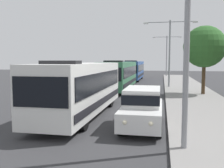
# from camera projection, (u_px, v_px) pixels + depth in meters

# --- Properties ---
(bus_lead) EXTENTS (2.58, 10.45, 3.21)m
(bus_lead) POSITION_uv_depth(u_px,v_px,m) (82.00, 87.00, 14.85)
(bus_lead) COLOR silver
(bus_lead) RESTS_ON ground_plane
(bus_second_in_line) EXTENTS (2.58, 11.39, 3.21)m
(bus_second_in_line) POSITION_uv_depth(u_px,v_px,m) (119.00, 74.00, 27.68)
(bus_second_in_line) COLOR #33724C
(bus_second_in_line) RESTS_ON ground_plane
(bus_middle) EXTENTS (2.58, 11.46, 3.21)m
(bus_middle) POSITION_uv_depth(u_px,v_px,m) (133.00, 70.00, 41.23)
(bus_middle) COLOR #284C8C
(bus_middle) RESTS_ON ground_plane
(white_suv) EXTENTS (1.86, 4.74, 1.90)m
(white_suv) POSITION_uv_depth(u_px,v_px,m) (142.00, 106.00, 12.14)
(white_suv) COLOR white
(white_suv) RESTS_ON ground_plane
(box_truck_oncoming) EXTENTS (2.35, 6.85, 3.15)m
(box_truck_oncoming) POSITION_uv_depth(u_px,v_px,m) (123.00, 68.00, 51.65)
(box_truck_oncoming) COLOR maroon
(box_truck_oncoming) RESTS_ON ground_plane
(streetlamp_near) EXTENTS (5.75, 0.28, 7.72)m
(streetlamp_near) POSITION_uv_depth(u_px,v_px,m) (188.00, 10.00, 8.51)
(streetlamp_near) COLOR gray
(streetlamp_near) RESTS_ON sidewalk
(streetlamp_mid) EXTENTS (6.08, 0.28, 7.68)m
(streetlamp_mid) POSITION_uv_depth(u_px,v_px,m) (170.00, 46.00, 29.42)
(streetlamp_mid) COLOR gray
(streetlamp_mid) RESTS_ON sidewalk
(streetlamp_far) EXTENTS (5.56, 0.28, 7.89)m
(streetlamp_far) POSITION_uv_depth(u_px,v_px,m) (167.00, 51.00, 50.33)
(streetlamp_far) COLOR gray
(streetlamp_far) RESTS_ON sidewalk
(roadside_tree) EXTENTS (3.76, 3.76, 6.18)m
(roadside_tree) POSITION_uv_depth(u_px,v_px,m) (205.00, 47.00, 22.89)
(roadside_tree) COLOR #4C3823
(roadside_tree) RESTS_ON sidewalk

